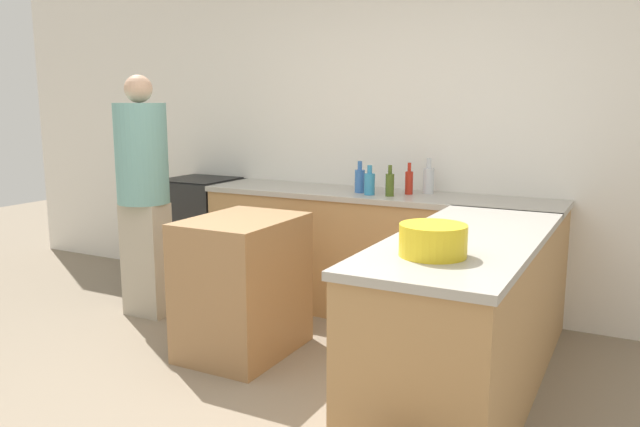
# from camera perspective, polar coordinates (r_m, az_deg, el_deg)

# --- Properties ---
(ground_plane) EXTENTS (14.00, 14.00, 0.00)m
(ground_plane) POSITION_cam_1_polar(r_m,az_deg,el_deg) (3.32, -8.91, -18.70)
(ground_plane) COLOR gray
(wall_back) EXTENTS (8.00, 0.06, 2.70)m
(wall_back) POSITION_cam_1_polar(r_m,az_deg,el_deg) (4.92, 6.69, 7.22)
(wall_back) COLOR white
(wall_back) RESTS_ON ground_plane
(counter_back) EXTENTS (2.69, 0.62, 0.93)m
(counter_back) POSITION_cam_1_polar(r_m,az_deg,el_deg) (4.74, 5.04, -3.65)
(counter_back) COLOR tan
(counter_back) RESTS_ON ground_plane
(counter_peninsula) EXTENTS (0.69, 1.85, 0.93)m
(counter_peninsula) POSITION_cam_1_polar(r_m,az_deg,el_deg) (3.34, 13.03, -9.87)
(counter_peninsula) COLOR tan
(counter_peninsula) RESTS_ON ground_plane
(range_oven) EXTENTS (0.61, 0.60, 0.94)m
(range_oven) POSITION_cam_1_polar(r_m,az_deg,el_deg) (5.57, -10.86, -1.69)
(range_oven) COLOR black
(range_oven) RESTS_ON ground_plane
(island_table) EXTENTS (0.59, 0.78, 0.88)m
(island_table) POSITION_cam_1_polar(r_m,az_deg,el_deg) (4.04, -7.06, -6.57)
(island_table) COLOR #997047
(island_table) RESTS_ON ground_plane
(mixing_bowl) EXTENTS (0.30, 0.30, 0.14)m
(mixing_bowl) POSITION_cam_1_polar(r_m,az_deg,el_deg) (2.76, 10.29, -2.42)
(mixing_bowl) COLOR yellow
(mixing_bowl) RESTS_ON counter_peninsula
(water_bottle_blue) EXTENTS (0.07, 0.07, 0.23)m
(water_bottle_blue) POSITION_cam_1_polar(r_m,az_deg,el_deg) (4.64, 3.66, 3.06)
(water_bottle_blue) COLOR #386BB7
(water_bottle_blue) RESTS_ON counter_back
(hot_sauce_bottle) EXTENTS (0.06, 0.06, 0.23)m
(hot_sauce_bottle) POSITION_cam_1_polar(r_m,az_deg,el_deg) (4.59, 8.14, 2.89)
(hot_sauce_bottle) COLOR red
(hot_sauce_bottle) RESTS_ON counter_back
(vinegar_bottle_clear) EXTENTS (0.08, 0.08, 0.26)m
(vinegar_bottle_clear) POSITION_cam_1_polar(r_m,az_deg,el_deg) (4.65, 9.89, 3.08)
(vinegar_bottle_clear) COLOR silver
(vinegar_bottle_clear) RESTS_ON counter_back
(dish_soap_bottle) EXTENTS (0.08, 0.08, 0.22)m
(dish_soap_bottle) POSITION_cam_1_polar(r_m,az_deg,el_deg) (4.53, 4.52, 2.79)
(dish_soap_bottle) COLOR #338CBF
(dish_soap_bottle) RESTS_ON counter_back
(olive_oil_bottle) EXTENTS (0.06, 0.06, 0.22)m
(olive_oil_bottle) POSITION_cam_1_polar(r_m,az_deg,el_deg) (4.48, 6.40, 2.71)
(olive_oil_bottle) COLOR #475B1E
(olive_oil_bottle) RESTS_ON counter_back
(person_by_range) EXTENTS (0.38, 0.38, 1.79)m
(person_by_range) POSITION_cam_1_polar(r_m,az_deg,el_deg) (4.78, -15.85, 2.21)
(person_by_range) COLOR #ADA38E
(person_by_range) RESTS_ON ground_plane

